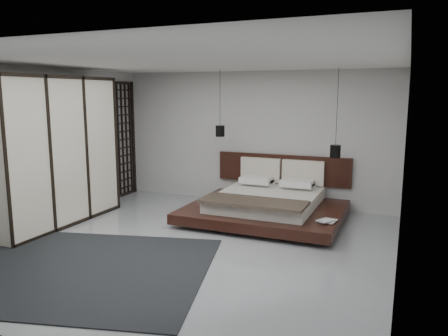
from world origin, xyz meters
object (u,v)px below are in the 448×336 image
at_px(rug, 61,268).
at_px(pendant_right, 335,151).
at_px(bed, 267,203).
at_px(lattice_screen, 123,140).
at_px(pendant_left, 220,131).
at_px(wardrobe, 56,152).

bearing_deg(rug, pendant_right, 51.87).
distance_m(bed, pendant_right, 1.59).
bearing_deg(pendant_right, rug, -128.13).
distance_m(lattice_screen, pendant_left, 2.48).
relative_size(wardrobe, rug, 0.68).
xyz_separation_m(bed, wardrobe, (-3.37, -1.78, 1.03)).
bearing_deg(lattice_screen, rug, -65.73).
height_order(pendant_left, pendant_right, same).
bearing_deg(wardrobe, pendant_right, 26.17).
xyz_separation_m(bed, pendant_right, (1.15, 0.45, 1.00)).
xyz_separation_m(lattice_screen, pendant_right, (4.77, -0.10, -0.01)).
bearing_deg(pendant_left, wardrobe, -134.87).
bearing_deg(rug, wardrobe, 133.42).
distance_m(bed, pendant_left, 1.79).
height_order(lattice_screen, pendant_right, pendant_right).
height_order(pendant_right, rug, pendant_right).
bearing_deg(wardrobe, rug, -46.58).
height_order(bed, wardrobe, wardrobe).
height_order(lattice_screen, bed, lattice_screen).
bearing_deg(bed, lattice_screen, 171.45).
relative_size(pendant_left, wardrobe, 0.49).
relative_size(lattice_screen, wardrobe, 0.97).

